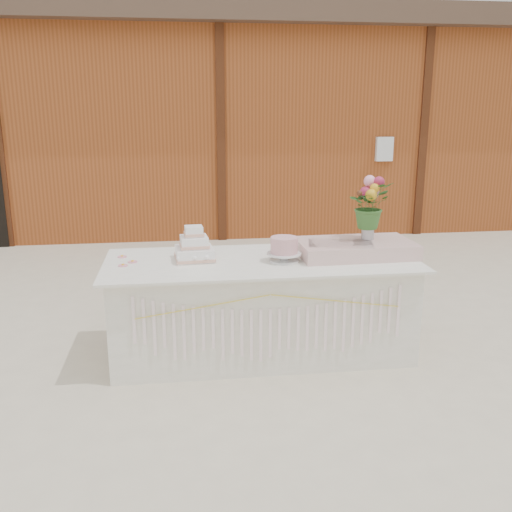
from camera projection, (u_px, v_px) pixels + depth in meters
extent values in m
plane|color=beige|center=(261.00, 352.00, 4.60)|extent=(80.00, 80.00, 0.00)
cube|color=brown|center=(212.00, 130.00, 9.96)|extent=(12.00, 4.00, 3.00)
cube|color=#463327|center=(210.00, 29.00, 9.53)|extent=(12.60, 4.60, 0.30)
cube|color=white|center=(261.00, 308.00, 4.50)|extent=(2.28, 0.88, 0.75)
cube|color=white|center=(261.00, 261.00, 4.40)|extent=(2.40, 1.00, 0.02)
cube|color=white|center=(194.00, 254.00, 4.39)|extent=(0.30, 0.30, 0.10)
cube|color=#E9AA93|center=(195.00, 257.00, 4.39)|extent=(0.31, 0.31, 0.02)
cube|color=white|center=(194.00, 242.00, 4.36)|extent=(0.22, 0.22, 0.09)
cube|color=#E9AA93|center=(194.00, 245.00, 4.37)|extent=(0.23, 0.23, 0.02)
cube|color=white|center=(194.00, 231.00, 4.34)|extent=(0.14, 0.14, 0.08)
cube|color=#E9AA93|center=(194.00, 234.00, 4.35)|extent=(0.15, 0.15, 0.02)
cylinder|color=silver|center=(284.00, 261.00, 4.35)|extent=(0.23, 0.23, 0.01)
cylinder|color=silver|center=(284.00, 257.00, 4.34)|extent=(0.07, 0.07, 0.04)
cylinder|color=silver|center=(284.00, 254.00, 4.33)|extent=(0.26, 0.26, 0.01)
cylinder|color=#CD939C|center=(284.00, 245.00, 4.31)|extent=(0.21, 0.21, 0.12)
cube|color=beige|center=(355.00, 248.00, 4.51)|extent=(0.92, 0.55, 0.11)
cylinder|color=#ABACB0|center=(368.00, 231.00, 4.56)|extent=(0.10, 0.10, 0.14)
imported|color=#305F26|center=(369.00, 199.00, 4.50)|extent=(0.43, 0.42, 0.37)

